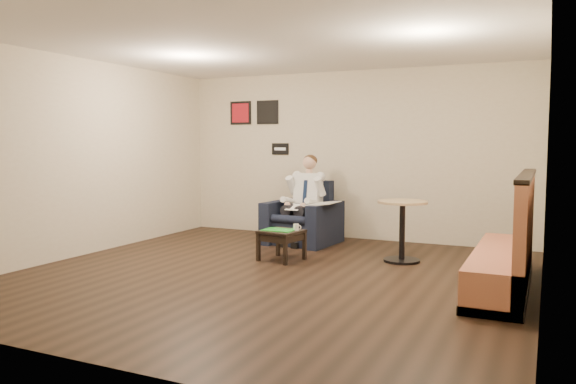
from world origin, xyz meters
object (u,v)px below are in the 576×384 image
at_px(armchair, 302,213).
at_px(seated_man, 298,202).
at_px(coffee_mug, 296,227).
at_px(banquette, 502,232).
at_px(green_folder, 279,230).
at_px(smartphone, 290,229).
at_px(cafe_table, 402,231).
at_px(side_table, 282,245).

distance_m(armchair, seated_man, 0.22).
relative_size(coffee_mug, banquette, 0.04).
height_order(green_folder, coffee_mug, coffee_mug).
relative_size(armchair, smartphone, 7.90).
bearing_deg(cafe_table, banquette, -35.37).
bearing_deg(smartphone, coffee_mug, -7.10).
distance_m(side_table, banquette, 2.89).
distance_m(side_table, smartphone, 0.26).
xyz_separation_m(green_folder, banquette, (2.87, -0.32, 0.21)).
bearing_deg(banquette, seated_man, 153.86).
relative_size(coffee_mug, smartphone, 0.68).
bearing_deg(smartphone, green_folder, -103.96).
height_order(seated_man, side_table, seated_man).
bearing_deg(seated_man, banquette, -21.31).
distance_m(armchair, banquette, 3.53).
distance_m(seated_man, banquette, 3.48).
height_order(side_table, cafe_table, cafe_table).
bearing_deg(side_table, seated_man, 103.12).
distance_m(seated_man, side_table, 1.32).
bearing_deg(seated_man, cafe_table, -13.37).
bearing_deg(cafe_table, smartphone, -161.85).
distance_m(seated_man, smartphone, 1.15).
relative_size(side_table, smartphone, 3.93).
bearing_deg(green_folder, side_table, 23.34).
xyz_separation_m(side_table, cafe_table, (1.52, 0.61, 0.21)).
bearing_deg(seated_man, coffee_mug, -62.72).
height_order(side_table, banquette, banquette).
distance_m(armchair, side_table, 1.39).
height_order(smartphone, banquette, banquette).
relative_size(armchair, green_folder, 2.46).
bearing_deg(banquette, green_folder, 173.66).
height_order(armchair, cafe_table, armchair).
distance_m(green_folder, banquette, 2.90).
xyz_separation_m(side_table, green_folder, (-0.03, -0.01, 0.21)).
distance_m(seated_man, green_folder, 1.27).
bearing_deg(armchair, banquette, -23.26).
distance_m(armchair, coffee_mug, 1.33).
height_order(seated_man, green_folder, seated_man).
relative_size(seated_man, smartphone, 10.48).
xyz_separation_m(smartphone, cafe_table, (1.44, 0.47, -0.00)).
bearing_deg(coffee_mug, cafe_table, 21.74).
bearing_deg(seated_man, green_folder, -73.56).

